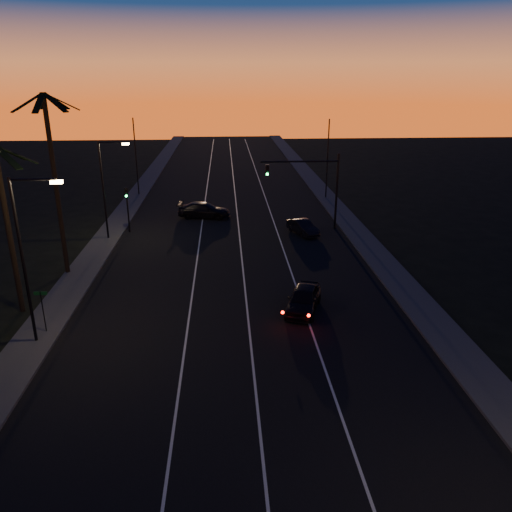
{
  "coord_description": "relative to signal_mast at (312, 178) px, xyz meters",
  "views": [
    {
      "loc": [
        -0.7,
        -4.32,
        13.57
      ],
      "look_at": [
        1.07,
        23.75,
        3.33
      ],
      "focal_mm": 35.0,
      "sensor_mm": 36.0,
      "label": 1
    }
  ],
  "objects": [
    {
      "name": "signal_mast",
      "position": [
        0.0,
        0.0,
        0.0
      ],
      "size": [
        7.1,
        0.41,
        7.0
      ],
      "color": "black",
      "rests_on": "ground"
    },
    {
      "name": "lead_car",
      "position": [
        -3.21,
        -16.97,
        -4.03
      ],
      "size": [
        3.15,
        5.12,
        1.48
      ],
      "color": "black",
      "rests_on": "road"
    },
    {
      "name": "palm_far",
      "position": [
        -19.34,
        -9.99,
        2.83
      ],
      "size": [
        4.25,
        4.16,
        12.53
      ],
      "color": "black",
      "rests_on": "ground"
    },
    {
      "name": "cross_car",
      "position": [
        -9.98,
        4.58,
        -4.01
      ],
      "size": [
        5.53,
        2.97,
        1.52
      ],
      "color": "black",
      "rests_on": "road"
    },
    {
      "name": "right_car",
      "position": [
        -0.9,
        -1.54,
        -4.13
      ],
      "size": [
        2.69,
        4.1,
        1.28
      ],
      "color": "black",
      "rests_on": "road"
    },
    {
      "name": "signal_post",
      "position": [
        -16.64,
        -0.01,
        -1.89
      ],
      "size": [
        0.28,
        0.37,
        4.2
      ],
      "color": "black",
      "rests_on": "ground"
    },
    {
      "name": "lane_stripe_mid",
      "position": [
        -6.64,
        -9.99,
        -4.76
      ],
      "size": [
        0.12,
        160.0,
        0.01
      ],
      "primitive_type": "cube",
      "color": "silver",
      "rests_on": "road"
    },
    {
      "name": "road",
      "position": [
        -7.14,
        -9.99,
        -4.78
      ],
      "size": [
        20.0,
        170.0,
        0.01
      ],
      "primitive_type": "cube",
      "color": "black",
      "rests_on": "ground"
    },
    {
      "name": "far_pole_left",
      "position": [
        -18.14,
        15.01,
        -0.28
      ],
      "size": [
        0.14,
        0.14,
        9.0
      ],
      "primitive_type": "cylinder",
      "color": "black",
      "rests_on": "ground"
    },
    {
      "name": "palm_mid",
      "position": [
        -20.34,
        -15.99,
        1.47
      ],
      "size": [
        4.25,
        4.16,
        10.03
      ],
      "color": "black",
      "rests_on": "ground"
    },
    {
      "name": "sidewalk_right",
      "position": [
        4.06,
        -9.99,
        -4.7
      ],
      "size": [
        2.4,
        170.0,
        0.16
      ],
      "primitive_type": "cube",
      "color": "#393937",
      "rests_on": "ground"
    },
    {
      "name": "lane_stripe_left",
      "position": [
        -10.14,
        -9.99,
        -4.76
      ],
      "size": [
        0.12,
        160.0,
        0.01
      ],
      "primitive_type": "cube",
      "color": "silver",
      "rests_on": "road"
    },
    {
      "name": "far_pole_right",
      "position": [
        3.86,
        12.01,
        -0.28
      ],
      "size": [
        0.14,
        0.14,
        9.0
      ],
      "primitive_type": "cylinder",
      "color": "black",
      "rests_on": "ground"
    },
    {
      "name": "sidewalk_left",
      "position": [
        -18.34,
        -9.99,
        -4.7
      ],
      "size": [
        2.4,
        170.0,
        0.16
      ],
      "primitive_type": "cube",
      "color": "#393937",
      "rests_on": "ground"
    },
    {
      "name": "streetlight_left_far",
      "position": [
        -17.82,
        -1.99,
        0.28
      ],
      "size": [
        2.55,
        0.26,
        8.5
      ],
      "color": "black",
      "rests_on": "ground"
    },
    {
      "name": "streetlight_left_near",
      "position": [
        -17.84,
        -19.99,
        0.54
      ],
      "size": [
        2.55,
        0.26,
        9.0
      ],
      "color": "black",
      "rests_on": "ground"
    },
    {
      "name": "street_sign",
      "position": [
        -17.94,
        -18.99,
        -3.13
      ],
      "size": [
        0.7,
        0.06,
        2.6
      ],
      "color": "black",
      "rests_on": "ground"
    },
    {
      "name": "lane_stripe_right",
      "position": [
        -3.14,
        -9.99,
        -4.76
      ],
      "size": [
        0.12,
        160.0,
        0.01
      ],
      "primitive_type": "cube",
      "color": "silver",
      "rests_on": "road"
    }
  ]
}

